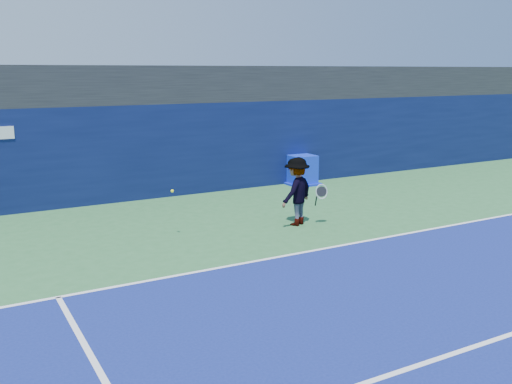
{
  "coord_description": "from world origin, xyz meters",
  "views": [
    {
      "loc": [
        -6.59,
        -7.25,
        4.05
      ],
      "look_at": [
        0.35,
        5.2,
        1.0
      ],
      "focal_mm": 40.0,
      "sensor_mm": 36.0,
      "label": 1
    }
  ],
  "objects": [
    {
      "name": "baseline",
      "position": [
        0.0,
        3.0,
        0.01
      ],
      "size": [
        24.0,
        0.1,
        0.01
      ],
      "primitive_type": "cube",
      "color": "white",
      "rests_on": "ground"
    },
    {
      "name": "equipment_cart",
      "position": [
        4.73,
        9.68,
        0.49
      ],
      "size": [
        1.13,
        1.13,
        1.06
      ],
      "color": "#0E27C7",
      "rests_on": "ground"
    },
    {
      "name": "tennis_player",
      "position": [
        1.54,
        5.11,
        0.91
      ],
      "size": [
        1.43,
        1.11,
        1.82
      ],
      "color": "silver",
      "rests_on": "ground"
    },
    {
      "name": "service_line",
      "position": [
        0.0,
        -2.0,
        0.01
      ],
      "size": [
        24.0,
        0.1,
        0.01
      ],
      "primitive_type": "cube",
      "color": "white",
      "rests_on": "ground"
    },
    {
      "name": "ground",
      "position": [
        0.0,
        0.0,
        0.0
      ],
      "size": [
        80.0,
        80.0,
        0.0
      ],
      "primitive_type": "plane",
      "color": "#2F6937",
      "rests_on": "ground"
    },
    {
      "name": "stadium_band",
      "position": [
        0.0,
        11.5,
        3.6
      ],
      "size": [
        36.0,
        3.0,
        1.2
      ],
      "primitive_type": "cube",
      "color": "black",
      "rests_on": "back_wall_assembly"
    },
    {
      "name": "back_wall_assembly",
      "position": [
        -0.0,
        10.5,
        1.5
      ],
      "size": [
        36.0,
        1.03,
        3.0
      ],
      "color": "#0B143E",
      "rests_on": "ground"
    },
    {
      "name": "tennis_ball",
      "position": [
        -1.75,
        5.65,
        1.16
      ],
      "size": [
        0.08,
        0.08,
        0.08
      ],
      "color": "#F0F61B",
      "rests_on": "ground"
    }
  ]
}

